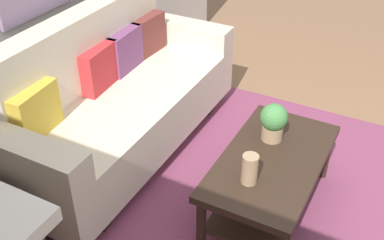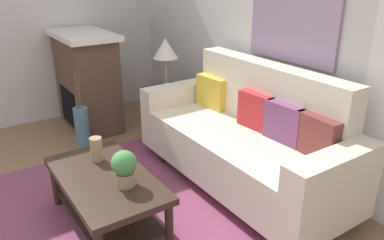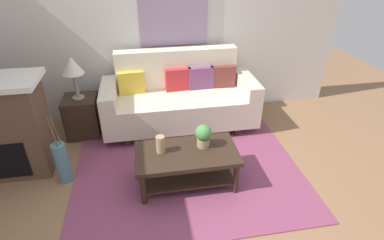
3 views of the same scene
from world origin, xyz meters
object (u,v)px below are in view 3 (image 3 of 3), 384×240
object	(u,v)px
floor_vase	(62,163)
throw_pillow_mustard	(131,83)
throw_pillow_plum	(201,78)
throw_pillow_maroon	(223,76)
fireplace	(3,128)
table_lamp	(72,67)
framed_painting	(173,13)
side_table	(83,116)
throw_pillow_crimson	(178,79)
coffee_table	(187,160)
couch	(180,99)
potted_plant_tabletop	(203,135)
tabletop_vase	(161,144)

from	to	relation	value
floor_vase	throw_pillow_mustard	bearing A→B (deg)	53.98
throw_pillow_plum	throw_pillow_maroon	bearing A→B (deg)	0.00
fireplace	floor_vase	bearing A→B (deg)	-26.44
table_lamp	framed_painting	bearing A→B (deg)	18.83
side_table	throw_pillow_crimson	bearing A→B (deg)	5.17
framed_painting	fireplace	bearing A→B (deg)	-151.23
throw_pillow_plum	throw_pillow_crimson	bearing A→B (deg)	180.00
coffee_table	floor_vase	size ratio (longest dim) A/B	2.24
couch	coffee_table	bearing A→B (deg)	-94.46
fireplace	throw_pillow_maroon	bearing A→B (deg)	16.33
table_lamp	throw_pillow_plum	bearing A→B (deg)	4.17
throw_pillow_plum	side_table	size ratio (longest dim) A/B	0.64
throw_pillow_plum	throw_pillow_maroon	world-z (taller)	same
floor_vase	framed_painting	xyz separation A→B (m)	(1.46, 1.45, 1.27)
side_table	floor_vase	xyz separation A→B (m)	(-0.10, -0.99, -0.03)
throw_pillow_mustard	framed_painting	bearing A→B (deg)	27.52
side_table	couch	bearing A→B (deg)	-0.14
throw_pillow_plum	framed_painting	size ratio (longest dim) A/B	0.38
throw_pillow_maroon	framed_painting	bearing A→B (deg)	152.48
coffee_table	potted_plant_tabletop	bearing A→B (deg)	21.06
throw_pillow_plum	side_table	bearing A→B (deg)	-175.83
throw_pillow_mustard	throw_pillow_maroon	distance (m)	1.31
coffee_table	potted_plant_tabletop	size ratio (longest dim) A/B	4.20
fireplace	throw_pillow_mustard	bearing A→B (deg)	29.34
side_table	floor_vase	size ratio (longest dim) A/B	1.14
tabletop_vase	table_lamp	world-z (taller)	table_lamp
throw_pillow_maroon	side_table	bearing A→B (deg)	-176.50
table_lamp	floor_vase	distance (m)	1.24
throw_pillow_crimson	framed_painting	distance (m)	0.90
throw_pillow_mustard	framed_painting	distance (m)	1.11
couch	coffee_table	xyz separation A→B (m)	(-0.10, -1.26, -0.12)
side_table	table_lamp	bearing A→B (deg)	0.00
floor_vase	throw_pillow_maroon	bearing A→B (deg)	27.67
coffee_table	side_table	world-z (taller)	side_table
framed_painting	couch	bearing A→B (deg)	-90.00
coffee_table	tabletop_vase	bearing A→B (deg)	169.91
couch	table_lamp	xyz separation A→B (m)	(-1.36, 0.00, 0.56)
potted_plant_tabletop	table_lamp	bearing A→B (deg)	140.80
throw_pillow_plum	table_lamp	bearing A→B (deg)	-175.83
coffee_table	framed_painting	bearing A→B (deg)	86.74
couch	throw_pillow_crimson	world-z (taller)	couch
coffee_table	tabletop_vase	distance (m)	0.35
throw_pillow_mustard	potted_plant_tabletop	bearing A→B (deg)	-60.19
throw_pillow_mustard	floor_vase	size ratio (longest dim) A/B	0.73
throw_pillow_maroon	tabletop_vase	size ratio (longest dim) A/B	1.88
throw_pillow_crimson	throw_pillow_plum	xyz separation A→B (m)	(0.33, 0.00, 0.00)
couch	throw_pillow_maroon	bearing A→B (deg)	10.94
framed_painting	side_table	bearing A→B (deg)	-161.17
tabletop_vase	framed_painting	distance (m)	1.99
fireplace	table_lamp	bearing A→B (deg)	43.33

